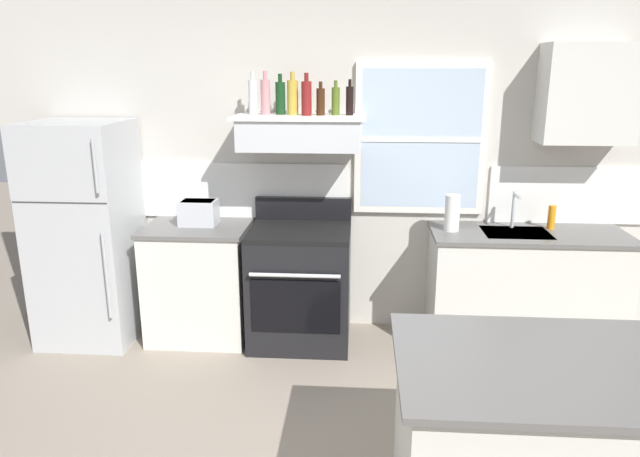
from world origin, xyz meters
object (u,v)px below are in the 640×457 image
object	(u,v)px
bottle_brown_stout	(321,101)
kitchen_island	(555,457)
bottle_balsamic_dark	(350,100)
bottle_olive_oil_square	(336,101)
paper_towel_roll	(452,213)
bottle_red_label_wine	(306,98)
bottle_dark_green_wine	(280,98)
bottle_clear_tall	(253,96)
bottle_rose_pink	(265,96)
dish_soap_bottle	(551,217)
refrigerator	(86,233)
bottle_champagne_gold_foil	(293,97)
stove_range	(300,284)
toaster	(199,212)

from	to	relation	value
bottle_brown_stout	kitchen_island	distance (m)	2.74
bottle_balsamic_dark	bottle_olive_oil_square	bearing A→B (deg)	174.90
paper_towel_roll	bottle_red_label_wine	bearing A→B (deg)	178.52
bottle_dark_green_wine	bottle_clear_tall	bearing A→B (deg)	-178.79
bottle_rose_pink	bottle_olive_oil_square	xyz separation A→B (m)	(0.51, 0.00, -0.03)
bottle_olive_oil_square	dish_soap_bottle	size ratio (longest dim) A/B	1.36
refrigerator	paper_towel_roll	size ratio (longest dim) A/B	6.30
bottle_red_label_wine	bottle_balsamic_dark	bearing A→B (deg)	10.03
bottle_olive_oil_square	kitchen_island	world-z (taller)	bottle_olive_oil_square
bottle_rose_pink	paper_towel_roll	xyz separation A→B (m)	(1.38, -0.09, -0.83)
bottle_clear_tall	paper_towel_roll	size ratio (longest dim) A/B	1.14
bottle_brown_stout	kitchen_island	bearing A→B (deg)	-60.64
bottle_champagne_gold_foil	bottle_brown_stout	distance (m)	0.21
stove_range	bottle_clear_tall	xyz separation A→B (m)	(-0.35, 0.14, 1.41)
bottle_brown_stout	dish_soap_bottle	world-z (taller)	bottle_brown_stout
bottle_balsamic_dark	dish_soap_bottle	size ratio (longest dim) A/B	1.41
dish_soap_bottle	bottle_rose_pink	bearing A→B (deg)	-179.74
stove_range	bottle_brown_stout	bearing A→B (deg)	32.09
bottle_olive_oil_square	bottle_red_label_wine	bearing A→B (deg)	-162.86
bottle_olive_oil_square	bottle_balsamic_dark	xyz separation A→B (m)	(0.10, -0.01, 0.00)
dish_soap_bottle	kitchen_island	world-z (taller)	dish_soap_bottle
bottle_dark_green_wine	bottle_brown_stout	size ratio (longest dim) A/B	1.22
bottle_brown_stout	bottle_olive_oil_square	world-z (taller)	bottle_olive_oil_square
paper_towel_roll	dish_soap_bottle	world-z (taller)	paper_towel_roll
bottle_rose_pink	bottle_brown_stout	world-z (taller)	bottle_rose_pink
bottle_champagne_gold_foil	bottle_red_label_wine	world-z (taller)	bottle_champagne_gold_foil
toaster	refrigerator	bearing A→B (deg)	-173.69
bottle_clear_tall	bottle_rose_pink	xyz separation A→B (m)	(0.09, -0.01, 0.00)
bottle_brown_stout	bottle_balsamic_dark	bearing A→B (deg)	6.89
dish_soap_bottle	bottle_champagne_gold_foil	bearing A→B (deg)	-179.66
bottle_brown_stout	bottle_olive_oil_square	bearing A→B (deg)	17.81
stove_range	bottle_red_label_wine	distance (m)	1.41
toaster	bottle_rose_pink	distance (m)	1.02
stove_range	paper_towel_roll	xyz separation A→B (m)	(1.13, 0.04, 0.58)
toaster	kitchen_island	xyz separation A→B (m)	(2.10, -2.04, -0.55)
bottle_rose_pink	bottle_dark_green_wine	bearing A→B (deg)	6.70
stove_range	bottle_olive_oil_square	xyz separation A→B (m)	(0.26, 0.13, 1.38)
bottle_balsamic_dark	bottle_clear_tall	bearing A→B (deg)	178.70
bottle_dark_green_wine	kitchen_island	xyz separation A→B (m)	(1.46, -2.11, -1.41)
toaster	bottle_balsamic_dark	world-z (taller)	bottle_balsamic_dark
toaster	bottle_clear_tall	distance (m)	0.97
paper_towel_roll	kitchen_island	size ratio (longest dim) A/B	0.19
bottle_red_label_wine	bottle_olive_oil_square	size ratio (longest dim) A/B	1.22
paper_towel_roll	toaster	bearing A→B (deg)	178.95
bottle_balsamic_dark	kitchen_island	bearing A→B (deg)	-65.52
bottle_red_label_wine	bottle_clear_tall	bearing A→B (deg)	169.99
bottle_champagne_gold_foil	toaster	bearing A→B (deg)	-175.82
bottle_dark_green_wine	bottle_olive_oil_square	distance (m)	0.41
refrigerator	bottle_red_label_wine	size ratio (longest dim) A/B	5.70
bottle_olive_oil_square	paper_towel_roll	xyz separation A→B (m)	(0.87, -0.09, -0.80)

